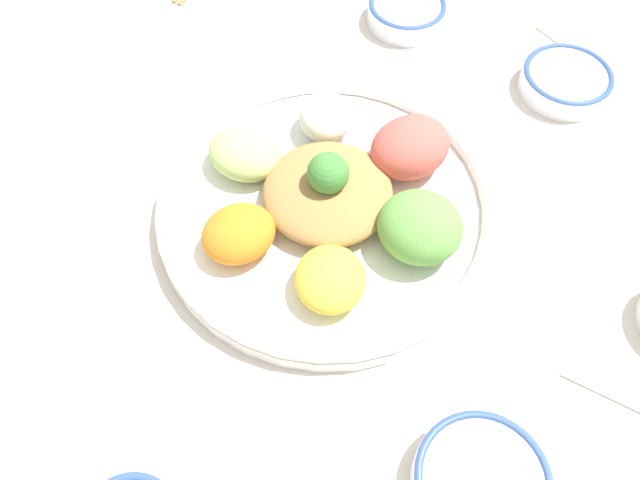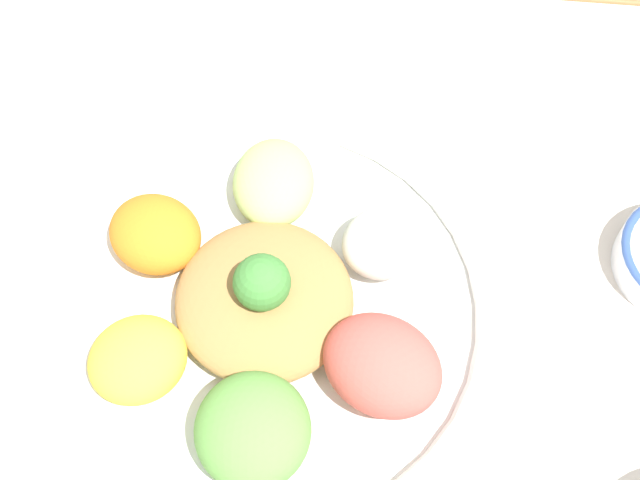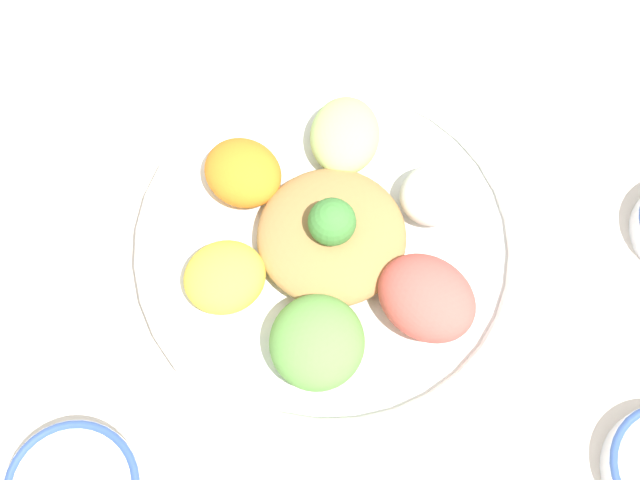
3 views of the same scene
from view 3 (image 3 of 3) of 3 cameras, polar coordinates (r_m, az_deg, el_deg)
The scene contains 2 objects.
ground_plane at distance 0.87m, azimuth -0.77°, elevation -2.69°, with size 2.40×2.40×0.00m, color silver.
salad_platter at distance 0.85m, azimuth 0.82°, elevation -0.37°, with size 0.38×0.38×0.10m.
Camera 3 is at (0.25, 0.14, 0.82)m, focal length 50.00 mm.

